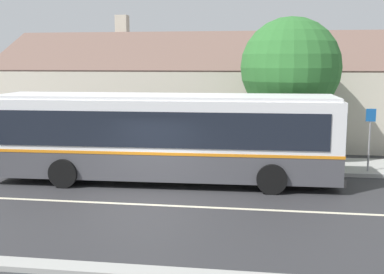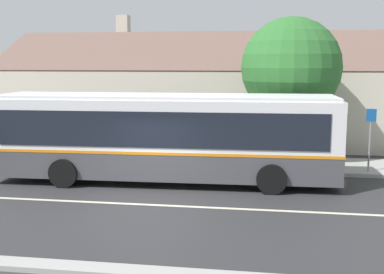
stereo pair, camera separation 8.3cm
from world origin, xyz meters
TOP-DOWN VIEW (x-y plane):
  - ground_plane at (0.00, 0.00)m, footprint 300.00×300.00m
  - sidewalk_far at (0.00, 6.00)m, footprint 60.00×3.00m
  - curb_near at (0.00, -4.75)m, footprint 60.00×0.50m
  - lane_divider_stripe at (0.00, 0.00)m, footprint 60.00×0.16m
  - community_building at (1.70, 13.72)m, footprint 24.75×9.52m
  - transit_bus at (0.04, 2.90)m, footprint 12.23×3.04m
  - bench_by_building at (-5.26, 5.54)m, footprint 1.79×0.51m
  - street_tree_primary at (4.56, 6.76)m, footprint 4.15×4.15m
  - bus_stop_sign at (7.47, 4.99)m, footprint 0.36×0.07m

SIDE VIEW (x-z plane):
  - ground_plane at x=0.00m, z-range 0.00..0.00m
  - lane_divider_stripe at x=0.00m, z-range 0.00..0.01m
  - curb_near at x=0.00m, z-range 0.00..0.12m
  - sidewalk_far at x=0.00m, z-range 0.00..0.15m
  - bench_by_building at x=-5.26m, z-range 0.10..1.04m
  - bus_stop_sign at x=7.47m, z-range 0.44..2.84m
  - transit_bus at x=0.04m, z-range 0.12..3.25m
  - community_building at x=1.70m, z-range -1.46..5.52m
  - street_tree_primary at x=4.56m, z-range 0.86..6.97m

